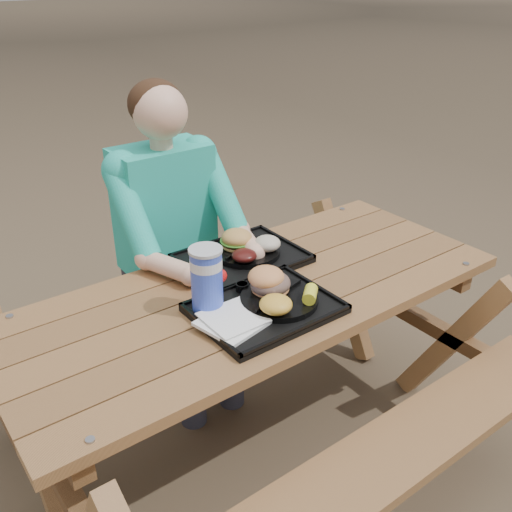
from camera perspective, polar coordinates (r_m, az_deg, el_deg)
ground at (r=2.48m, az=0.00°, el=-18.31°), size 60.00×60.00×0.00m
picnic_table at (r=2.23m, az=0.00°, el=-11.58°), size 1.80×1.49×0.75m
tray_near at (r=1.88m, az=0.90°, el=-5.34°), size 0.45×0.35×0.02m
tray_far at (r=2.19m, az=-1.42°, el=-0.31°), size 0.45×0.35×0.02m
plate_near at (r=1.90m, az=2.32°, el=-4.35°), size 0.26×0.26×0.02m
plate_far at (r=2.20m, az=-0.94°, el=0.47°), size 0.26×0.26×0.02m
napkin_stack at (r=1.79m, az=-2.38°, el=-6.55°), size 0.21×0.21×0.02m
soda_cup at (r=1.83m, az=-4.95°, el=-2.45°), size 0.10×0.10×0.21m
condiment_bbq at (r=1.96m, az=-1.39°, el=-3.11°), size 0.04×0.04×0.03m
condiment_mustard at (r=1.98m, az=-0.03°, el=-2.80°), size 0.04×0.04×0.03m
sandwich at (r=1.89m, az=1.45°, el=-1.72°), size 0.13×0.13×0.13m
mac_cheese at (r=1.80m, az=2.00°, el=-4.86°), size 0.11×0.11×0.05m
corn_cob at (r=1.87m, az=5.43°, el=-3.82°), size 0.10×0.10×0.04m
cutlery_far at (r=2.11m, az=-5.67°, el=-1.19°), size 0.11×0.16×0.01m
burger at (r=2.20m, az=-1.95°, el=2.22°), size 0.12×0.12×0.11m
baked_beans at (r=2.10m, az=-1.19°, el=0.05°), size 0.09×0.09×0.04m
potato_salad at (r=2.18m, az=1.13°, el=1.27°), size 0.10×0.10×0.06m
diner at (r=2.48m, az=-8.55°, el=-0.25°), size 0.48×0.84×1.28m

